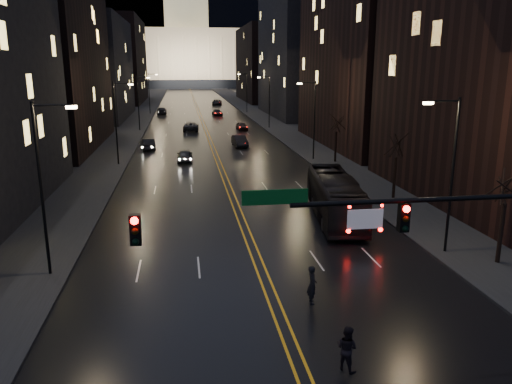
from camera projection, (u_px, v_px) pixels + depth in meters
name	position (u px, v px, depth m)	size (l,w,h in m)	color
ground	(301.00, 370.00, 17.99)	(900.00, 900.00, 0.00)	black
road	(195.00, 104.00, 142.63)	(20.00, 320.00, 0.02)	black
sidewalk_left	(146.00, 104.00, 140.63)	(8.00, 320.00, 0.16)	black
sidewalk_right	(244.00, 103.00, 144.59)	(8.00, 320.00, 0.16)	black
center_line	(195.00, 104.00, 142.62)	(0.62, 320.00, 0.01)	orange
building_left_mid	(43.00, 38.00, 63.34)	(12.00, 30.00, 28.00)	black
building_left_far	(95.00, 69.00, 100.76)	(12.00, 34.00, 20.00)	black
building_left_dist	(121.00, 61.00, 146.29)	(12.00, 40.00, 24.00)	black
building_right_mid	(298.00, 54.00, 105.96)	(12.00, 34.00, 26.00)	black
building_right_dist	(262.00, 64.00, 152.48)	(12.00, 40.00, 22.00)	black
capitol	(188.00, 52.00, 253.46)	(90.00, 50.00, 58.50)	black
traffic_signal	(467.00, 228.00, 17.56)	(17.29, 0.45, 7.00)	black
streetlamp_right_near	(450.00, 168.00, 27.85)	(2.13, 0.25, 9.00)	black
streetlamp_left_near	(44.00, 181.00, 24.79)	(2.13, 0.25, 9.00)	black
streetlamp_right_mid	(313.00, 116.00, 56.61)	(2.13, 0.25, 9.00)	black
streetlamp_left_mid	(117.00, 119.00, 53.56)	(2.13, 0.25, 9.00)	black
streetlamp_right_far	(268.00, 99.00, 85.38)	(2.13, 0.25, 9.00)	black
streetlamp_left_far	(139.00, 100.00, 82.32)	(2.13, 0.25, 9.00)	black
streetlamp_right_dist	(246.00, 91.00, 114.14)	(2.13, 0.25, 9.00)	black
streetlamp_left_dist	(150.00, 91.00, 111.08)	(2.13, 0.25, 9.00)	black
tree_right_near	(507.00, 185.00, 26.38)	(2.40, 2.40, 6.65)	black
tree_right_mid	(397.00, 145.00, 39.80)	(2.40, 2.40, 6.65)	black
tree_right_far	(337.00, 123.00, 55.14)	(2.40, 2.40, 6.65)	black
bus	(335.00, 197.00, 35.42)	(2.65, 11.34, 3.16)	black
oncoming_car_a	(185.00, 156.00, 56.55)	(1.70, 4.23, 1.44)	black
oncoming_car_b	(148.00, 144.00, 64.64)	(1.58, 4.52, 1.49)	black
oncoming_car_c	(191.00, 127.00, 83.25)	(2.46, 5.34, 1.48)	black
oncoming_car_d	(162.00, 111.00, 112.05)	(2.15, 5.29, 1.53)	black
receding_car_a	(240.00, 141.00, 67.30)	(1.61, 4.62, 1.52)	black
receding_car_b	(242.00, 126.00, 84.38)	(1.61, 4.01, 1.37)	black
receding_car_c	(217.00, 113.00, 108.81)	(1.87, 4.61, 1.34)	black
receding_car_d	(217.00, 102.00, 138.25)	(2.55, 5.52, 1.53)	black
pedestrian_a	(312.00, 285.00, 22.79)	(0.68, 0.44, 1.85)	black
pedestrian_b	(347.00, 348.00, 17.82)	(0.83, 0.46, 1.71)	black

